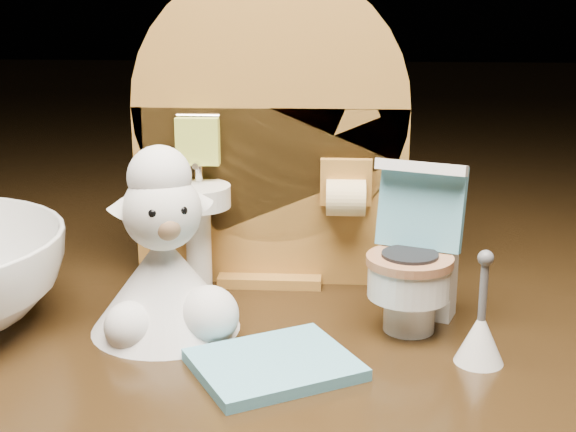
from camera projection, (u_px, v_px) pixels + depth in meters
name	position (u px, v px, depth m)	size (l,w,h in m)	color
backdrop_panel	(269.00, 148.00, 0.38)	(0.13, 0.05, 0.15)	#A4702E
toy_toilet	(415.00, 267.00, 0.34)	(0.04, 0.05, 0.07)	white
bath_mat	(274.00, 365.00, 0.30)	(0.06, 0.05, 0.00)	#5AA5BD
toilet_brush	(480.00, 333.00, 0.31)	(0.02, 0.02, 0.05)	white
plush_lamb	(165.00, 268.00, 0.33)	(0.06, 0.06, 0.08)	silver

